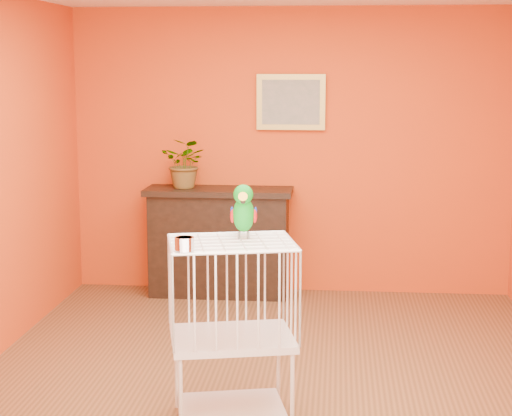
# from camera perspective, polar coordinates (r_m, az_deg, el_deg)

# --- Properties ---
(ground) EXTENTS (4.50, 4.50, 0.00)m
(ground) POSITION_cam_1_polar(r_m,az_deg,el_deg) (5.93, 1.02, -11.09)
(ground) COLOR brown
(ground) RESTS_ON ground
(room_shell) EXTENTS (4.50, 4.50, 4.50)m
(room_shell) POSITION_cam_1_polar(r_m,az_deg,el_deg) (5.57, 1.07, 4.34)
(room_shell) COLOR #C43E12
(room_shell) RESTS_ON ground
(console_cabinet) EXTENTS (1.32, 0.48, 0.98)m
(console_cabinet) POSITION_cam_1_polar(r_m,az_deg,el_deg) (7.79, -2.49, -2.26)
(console_cabinet) COLOR black
(console_cabinet) RESTS_ON ground
(potted_plant) EXTENTS (0.51, 0.54, 0.35)m
(potted_plant) POSITION_cam_1_polar(r_m,az_deg,el_deg) (7.73, -4.68, 2.63)
(potted_plant) COLOR #26722D
(potted_plant) RESTS_ON console_cabinet
(framed_picture) EXTENTS (0.62, 0.04, 0.50)m
(framed_picture) POSITION_cam_1_polar(r_m,az_deg,el_deg) (7.76, 2.34, 7.07)
(framed_picture) COLOR #B39640
(framed_picture) RESTS_ON room_shell
(birdcage) EXTENTS (0.81, 0.69, 1.09)m
(birdcage) POSITION_cam_1_polar(r_m,az_deg,el_deg) (5.04, -1.61, -8.08)
(birdcage) COLOR silver
(birdcage) RESTS_ON ground
(feed_cup) EXTENTS (0.11, 0.11, 0.07)m
(feed_cup) POSITION_cam_1_polar(r_m,az_deg,el_deg) (4.65, -4.80, -2.40)
(feed_cup) COLOR silver
(feed_cup) RESTS_ON birdcage
(parrot) EXTENTS (0.16, 0.29, 0.33)m
(parrot) POSITION_cam_1_polar(r_m,az_deg,el_deg) (4.95, -0.84, -0.19)
(parrot) COLOR #59544C
(parrot) RESTS_ON birdcage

